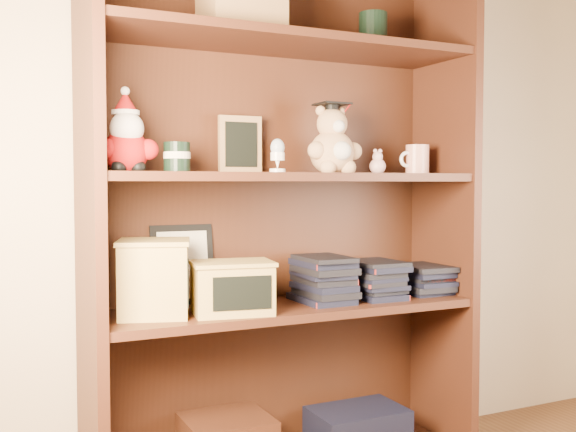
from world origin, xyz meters
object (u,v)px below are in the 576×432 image
Objects in this scene: grad_teddy_bear at (333,146)px; treats_box at (154,277)px; bookcase at (280,229)px; teacher_mug at (417,159)px.

treats_box is at bearing 179.40° from grad_teddy_bear.
bookcase is 6.53× the size of treats_box.
bookcase is 0.53m from teacher_mug.
bookcase is 0.30m from grad_teddy_bear.
grad_teddy_bear is at bearing -178.79° from teacher_mug.
bookcase is at bearing 7.16° from treats_box.
bookcase is at bearing 173.95° from teacher_mug.
teacher_mug is 0.95m from treats_box.
bookcase is 0.43m from treats_box.
grad_teddy_bear is at bearing -20.40° from bookcase.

